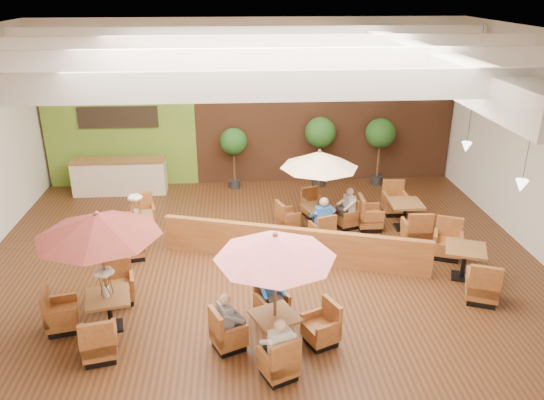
{
  "coord_description": "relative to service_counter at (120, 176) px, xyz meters",
  "views": [
    {
      "loc": [
        -0.59,
        -11.66,
        6.55
      ],
      "look_at": [
        0.3,
        0.5,
        1.5
      ],
      "focal_mm": 35.0,
      "sensor_mm": 36.0,
      "label": 1
    }
  ],
  "objects": [
    {
      "name": "room",
      "position": [
        4.65,
        -3.88,
        3.05
      ],
      "size": [
        14.04,
        14.0,
        5.52
      ],
      "color": "#381E0F",
      "rests_on": "ground"
    },
    {
      "name": "service_counter",
      "position": [
        0.0,
        0.0,
        0.0
      ],
      "size": [
        3.0,
        0.75,
        1.18
      ],
      "color": "beige",
      "rests_on": "ground"
    },
    {
      "name": "booth_divider",
      "position": [
        5.2,
        -5.07,
        -0.12
      ],
      "size": [
        6.48,
        2.15,
        0.93
      ],
      "primitive_type": "cube",
      "rotation": [
        0.0,
        0.0,
        -0.3
      ],
      "color": "brown",
      "rests_on": "ground"
    },
    {
      "name": "table_0",
      "position": [
        1.14,
        -7.54,
        1.28
      ],
      "size": [
        2.52,
        2.64,
        2.6
      ],
      "rotation": [
        0.0,
        0.0,
        0.21
      ],
      "color": "brown",
      "rests_on": "ground"
    },
    {
      "name": "table_1",
      "position": [
        4.48,
        -8.36,
        1.09
      ],
      "size": [
        2.55,
        2.55,
        2.44
      ],
      "rotation": [
        0.0,
        0.0,
        0.43
      ],
      "color": "brown",
      "rests_on": "ground"
    },
    {
      "name": "table_2",
      "position": [
        6.1,
        -3.19,
        1.03
      ],
      "size": [
        2.42,
        2.42,
        2.35
      ],
      "rotation": [
        0.0,
        0.0,
        0.33
      ],
      "color": "brown",
      "rests_on": "ground"
    },
    {
      "name": "table_3",
      "position": [
        1.15,
        -3.66,
        -0.09
      ],
      "size": [
        0.99,
        2.6,
        1.52
      ],
      "rotation": [
        0.0,
        0.0,
        0.21
      ],
      "color": "brown",
      "rests_on": "ground"
    },
    {
      "name": "table_4",
      "position": [
        9.13,
        -6.14,
        -0.2
      ],
      "size": [
        1.17,
        2.87,
        1.01
      ],
      "rotation": [
        0.0,
        0.0,
        -0.37
      ],
      "color": "brown",
      "rests_on": "ground"
    },
    {
      "name": "table_5",
      "position": [
        8.28,
        -3.36,
        -0.21
      ],
      "size": [
        1.8,
        2.68,
        1.0
      ],
      "rotation": [
        0.0,
        0.0,
        -0.02
      ],
      "color": "brown",
      "rests_on": "ground"
    },
    {
      "name": "topiary_0",
      "position": [
        3.78,
        0.2,
        0.98
      ],
      "size": [
        0.9,
        0.9,
        2.09
      ],
      "color": "black",
      "rests_on": "ground"
    },
    {
      "name": "topiary_1",
      "position": [
        6.66,
        0.2,
        1.21
      ],
      "size": [
        1.03,
        1.03,
        2.4
      ],
      "color": "black",
      "rests_on": "ground"
    },
    {
      "name": "topiary_2",
      "position": [
        8.7,
        0.2,
        1.15
      ],
      "size": [
        1.0,
        1.0,
        2.32
      ],
      "color": "black",
      "rests_on": "ground"
    },
    {
      "name": "diner_0",
      "position": [
        4.48,
        -9.25,
        0.18
      ],
      "size": [
        0.44,
        0.41,
        0.8
      ],
      "rotation": [
        0.0,
        0.0,
        0.35
      ],
      "color": "silver",
      "rests_on": "ground"
    },
    {
      "name": "diner_1",
      "position": [
        4.48,
        -7.47,
        0.14
      ],
      "size": [
        0.39,
        0.35,
        0.71
      ],
      "rotation": [
        0.0,
        0.0,
        3.44
      ],
      "color": "#2961B5",
      "rests_on": "ground"
    },
    {
      "name": "diner_2",
      "position": [
        3.59,
        -8.36,
        0.16
      ],
      "size": [
        0.39,
        0.42,
        0.75
      ],
      "rotation": [
        0.0,
        0.0,
        5.08
      ],
      "color": "gray",
      "rests_on": "ground"
    },
    {
      "name": "diner_3",
      "position": [
        6.1,
        -4.04,
        0.2
      ],
      "size": [
        0.45,
        0.39,
        0.86
      ],
      "rotation": [
        0.0,
        0.0,
        0.19
      ],
      "color": "#2961B5",
      "rests_on": "ground"
    },
    {
      "name": "diner_4",
      "position": [
        6.95,
        -3.19,
        0.15
      ],
      "size": [
        0.36,
        0.4,
        0.74
      ],
      "rotation": [
        0.0,
        0.0,
        1.85
      ],
      "color": "silver",
      "rests_on": "ground"
    }
  ]
}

